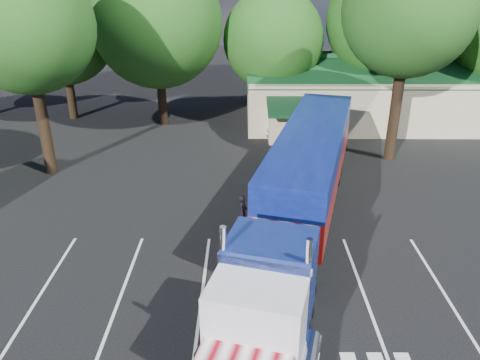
{
  "coord_description": "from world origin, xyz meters",
  "views": [
    {
      "loc": [
        1.6,
        -21.12,
        11.72
      ],
      "look_at": [
        1.45,
        0.42,
        2.0
      ],
      "focal_mm": 35.0,
      "sensor_mm": 36.0,
      "label": 1
    }
  ],
  "objects_px": {
    "bicycle": "(316,201)",
    "silver_sedan": "(292,130)",
    "woman": "(243,213)",
    "semi_truck": "(302,188)"
  },
  "relations": [
    {
      "from": "bicycle",
      "to": "silver_sedan",
      "type": "xyz_separation_m",
      "value": [
        -0.23,
        11.64,
        0.12
      ]
    },
    {
      "from": "woman",
      "to": "bicycle",
      "type": "distance_m",
      "value": 4.44
    },
    {
      "from": "woman",
      "to": "bicycle",
      "type": "xyz_separation_m",
      "value": [
        3.9,
        2.09,
        -0.43
      ]
    },
    {
      "from": "woman",
      "to": "silver_sedan",
      "type": "distance_m",
      "value": 14.21
    },
    {
      "from": "semi_truck",
      "to": "bicycle",
      "type": "relative_size",
      "value": 11.77
    },
    {
      "from": "silver_sedan",
      "to": "woman",
      "type": "bearing_deg",
      "value": 166.37
    },
    {
      "from": "bicycle",
      "to": "silver_sedan",
      "type": "bearing_deg",
      "value": 72.94
    },
    {
      "from": "woman",
      "to": "silver_sedan",
      "type": "xyz_separation_m",
      "value": [
        3.67,
        13.72,
        -0.31
      ]
    },
    {
      "from": "bicycle",
      "to": "semi_truck",
      "type": "bearing_deg",
      "value": -130.39
    },
    {
      "from": "semi_truck",
      "to": "woman",
      "type": "xyz_separation_m",
      "value": [
        -2.66,
        0.95,
        -1.77
      ]
    }
  ]
}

